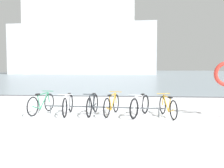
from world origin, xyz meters
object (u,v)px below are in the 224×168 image
object	(u,v)px
bicycle_2	(93,105)
bicycle_5	(168,107)
bicycle_1	(68,105)
bicycle_0	(42,104)
ferry_ship	(82,37)
bicycle_3	(112,105)
bicycle_4	(140,106)

from	to	relation	value
bicycle_2	bicycle_5	xyz separation A→B (m)	(2.61, -0.11, -0.01)
bicycle_1	bicycle_0	bearing A→B (deg)	170.90
bicycle_1	bicycle_5	bearing A→B (deg)	-1.08
bicycle_5	ferry_ship	bearing A→B (deg)	104.42
bicycle_2	bicycle_3	bearing A→B (deg)	4.13
bicycle_1	ferry_ship	distance (m)	53.48
bicycle_3	bicycle_4	bearing A→B (deg)	-9.22
bicycle_0	bicycle_3	bearing A→B (deg)	-1.65
bicycle_5	ferry_ship	world-z (taller)	ferry_ship
bicycle_0	bicycle_5	world-z (taller)	bicycle_0
bicycle_5	bicycle_1	bearing A→B (deg)	178.92
bicycle_3	ferry_ship	xyz separation A→B (m)	(-11.41, 51.74, 8.75)
bicycle_4	bicycle_5	bearing A→B (deg)	0.30
bicycle_2	ferry_ship	bearing A→B (deg)	101.71
bicycle_0	bicycle_4	bearing A→B (deg)	-3.76
bicycle_0	ferry_ship	bearing A→B (deg)	99.70
bicycle_4	ferry_ship	bearing A→B (deg)	103.44
bicycle_4	bicycle_5	world-z (taller)	bicycle_4
bicycle_3	bicycle_5	world-z (taller)	bicycle_3
bicycle_5	bicycle_4	bearing A→B (deg)	-179.70
bicycle_4	bicycle_3	bearing A→B (deg)	170.78
ferry_ship	bicycle_3	bearing A→B (deg)	-77.56
bicycle_3	ferry_ship	distance (m)	53.71
bicycle_5	ferry_ship	size ratio (longest dim) A/B	0.05
bicycle_1	bicycle_3	distance (m)	1.56
bicycle_1	ferry_ship	size ratio (longest dim) A/B	0.05
bicycle_2	bicycle_0	bearing A→B (deg)	176.28
bicycle_2	ferry_ship	xyz separation A→B (m)	(-10.73, 51.79, 8.75)
bicycle_5	ferry_ship	distance (m)	54.30
bicycle_0	bicycle_2	world-z (taller)	bicycle_0
bicycle_3	bicycle_4	size ratio (longest dim) A/B	1.06
bicycle_3	bicycle_5	xyz separation A→B (m)	(1.93, -0.16, -0.02)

